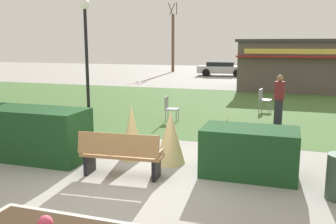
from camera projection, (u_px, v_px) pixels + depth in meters
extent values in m
plane|color=#999691|center=(130.00, 180.00, 7.38)|extent=(80.00, 80.00, 0.00)
cube|color=#446B33|center=(217.00, 107.00, 16.10)|extent=(36.00, 12.00, 0.01)
sphere|color=#E54C6B|center=(45.00, 223.00, 5.23)|extent=(0.21, 0.21, 0.21)
cube|color=#9E7547|center=(122.00, 155.00, 7.56)|extent=(1.73, 0.62, 0.06)
cube|color=#9E7547|center=(118.00, 144.00, 7.30)|extent=(1.70, 0.26, 0.44)
cube|color=black|center=(90.00, 163.00, 7.77)|extent=(0.12, 0.45, 0.45)
cube|color=black|center=(156.00, 168.00, 7.44)|extent=(0.12, 0.45, 0.45)
cube|color=#9E7547|center=(86.00, 147.00, 7.73)|extent=(0.10, 0.44, 0.06)
cube|color=#9E7547|center=(160.00, 152.00, 7.36)|extent=(0.10, 0.44, 0.06)
cube|color=#19421E|center=(31.00, 134.00, 8.71)|extent=(2.75, 1.10, 1.22)
cube|color=#19421E|center=(249.00, 152.00, 7.60)|extent=(1.93, 1.10, 1.00)
cone|color=#D1BC7F|center=(170.00, 138.00, 8.36)|extent=(0.69, 0.69, 1.20)
cone|color=#D1BC7F|center=(226.00, 140.00, 8.48)|extent=(0.74, 0.74, 1.05)
cone|color=#D1BC7F|center=(132.00, 132.00, 8.67)|extent=(0.55, 0.55, 1.30)
cylinder|color=black|center=(89.00, 113.00, 14.19)|extent=(0.22, 0.22, 0.20)
cylinder|color=black|center=(87.00, 63.00, 13.85)|extent=(0.12, 0.12, 3.97)
sphere|color=white|center=(85.00, 4.00, 13.46)|extent=(0.36, 0.36, 0.36)
cube|color=#594C47|center=(304.00, 66.00, 22.00)|extent=(7.26, 4.66, 2.82)
cube|color=#333338|center=(305.00, 41.00, 21.73)|extent=(7.56, 4.96, 0.16)
cube|color=maroon|center=(306.00, 57.00, 19.54)|extent=(7.36, 0.36, 0.08)
cube|color=#D8CC4C|center=(306.00, 52.00, 19.64)|extent=(6.54, 0.04, 0.28)
cube|color=gray|center=(265.00, 100.00, 15.04)|extent=(0.52, 0.52, 0.04)
cube|color=gray|center=(261.00, 94.00, 15.10)|extent=(0.13, 0.44, 0.44)
cylinder|color=gray|center=(268.00, 106.00, 14.82)|extent=(0.03, 0.03, 0.45)
cylinder|color=gray|center=(271.00, 105.00, 15.15)|extent=(0.03, 0.03, 0.45)
cylinder|color=gray|center=(259.00, 106.00, 15.01)|extent=(0.03, 0.03, 0.45)
cylinder|color=gray|center=(262.00, 104.00, 15.34)|extent=(0.03, 0.03, 0.45)
cube|color=gray|center=(172.00, 109.00, 12.93)|extent=(0.48, 0.48, 0.04)
cube|color=gray|center=(166.00, 103.00, 12.93)|extent=(0.08, 0.44, 0.44)
cylinder|color=gray|center=(176.00, 117.00, 12.74)|extent=(0.03, 0.03, 0.45)
cylinder|color=gray|center=(178.00, 115.00, 13.11)|extent=(0.03, 0.03, 0.45)
cylinder|color=gray|center=(166.00, 116.00, 12.83)|extent=(0.03, 0.03, 0.45)
cylinder|color=gray|center=(168.00, 114.00, 13.19)|extent=(0.03, 0.03, 0.45)
cylinder|color=#23232D|center=(278.00, 112.00, 12.49)|extent=(0.28, 0.28, 0.85)
cylinder|color=maroon|center=(279.00, 91.00, 12.36)|extent=(0.34, 0.34, 0.62)
sphere|color=#8C6647|center=(280.00, 78.00, 12.28)|extent=(0.22, 0.22, 0.22)
cube|color=#B7BABF|center=(222.00, 69.00, 31.88)|extent=(4.36, 2.20, 0.60)
cube|color=black|center=(221.00, 64.00, 31.83)|extent=(2.45, 1.80, 0.44)
cylinder|color=black|center=(238.00, 72.00, 32.52)|extent=(0.66, 0.28, 0.64)
cylinder|color=black|center=(237.00, 73.00, 30.76)|extent=(0.66, 0.28, 0.64)
cylinder|color=black|center=(208.00, 71.00, 33.08)|extent=(0.66, 0.28, 0.64)
cylinder|color=black|center=(206.00, 73.00, 31.31)|extent=(0.66, 0.28, 0.64)
cylinder|color=brown|center=(173.00, 43.00, 36.25)|extent=(0.28, 0.28, 5.60)
cylinder|color=brown|center=(177.00, 9.00, 35.65)|extent=(0.25, 0.58, 1.12)
cylinder|color=brown|center=(172.00, 9.00, 35.99)|extent=(0.54, 0.36, 1.12)
cylinder|color=brown|center=(170.00, 8.00, 35.42)|extent=(0.54, 0.35, 1.12)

